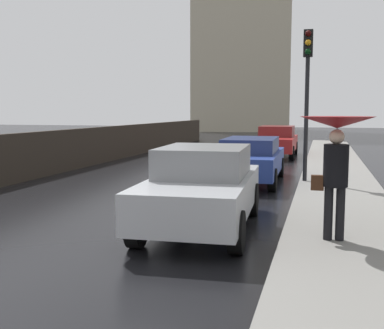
# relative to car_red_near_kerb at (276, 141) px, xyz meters

# --- Properties ---
(car_red_near_kerb) EXTENTS (1.85, 4.51, 1.45)m
(car_red_near_kerb) POSITION_rel_car_red_near_kerb_xyz_m (0.00, 0.00, 0.00)
(car_red_near_kerb) COLOR maroon
(car_red_near_kerb) RESTS_ON ground
(car_silver_mid_road) EXTENTS (2.01, 4.27, 1.52)m
(car_silver_mid_road) POSITION_rel_car_red_near_kerb_xyz_m (0.00, -14.54, 0.04)
(car_silver_mid_road) COLOR #B2B5BA
(car_silver_mid_road) RESTS_ON ground
(car_blue_far_ahead) EXTENTS (1.86, 4.58, 1.36)m
(car_blue_far_ahead) POSITION_rel_car_red_near_kerb_xyz_m (0.02, -8.57, -0.02)
(car_blue_far_ahead) COLOR navy
(car_blue_far_ahead) RESTS_ON ground
(pedestrian_with_umbrella_near) EXTENTS (1.14, 1.14, 1.95)m
(pedestrian_with_umbrella_near) POSITION_rel_car_red_near_kerb_xyz_m (2.31, -15.22, 0.94)
(pedestrian_with_umbrella_near) COLOR black
(pedestrian_with_umbrella_near) RESTS_ON sidewalk_strip
(traffic_light) EXTENTS (0.26, 0.39, 4.32)m
(traffic_light) POSITION_rel_car_red_near_kerb_xyz_m (1.64, -8.77, 2.38)
(traffic_light) COLOR black
(traffic_light) RESTS_ON sidewalk_strip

